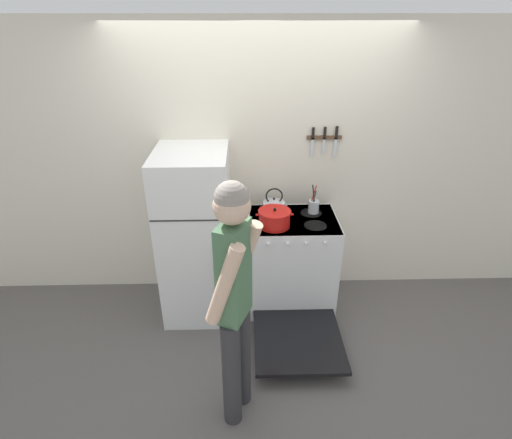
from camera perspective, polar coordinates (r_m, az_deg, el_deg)
ground_plane at (r=4.30m, az=0.35°, el=-8.90°), size 14.00×14.00×0.00m
wall_back at (r=3.72m, az=0.39°, el=7.36°), size 10.00×0.06×2.55m
refrigerator at (r=3.61m, az=-8.56°, el=-2.34°), size 0.61×0.73×1.56m
stove_range at (r=3.78m, az=5.12°, el=-6.41°), size 0.79×1.34×0.91m
dutch_oven_pot at (r=3.42m, az=2.66°, el=0.17°), size 0.32×0.28×0.17m
tea_kettle at (r=3.64m, az=2.61°, el=1.94°), size 0.25×0.20×0.25m
utensil_jar at (r=3.69m, az=8.24°, el=1.95°), size 0.10×0.10×0.27m
person at (r=2.49m, az=-3.07°, el=-11.03°), size 0.38×0.43×1.78m
wall_knife_strip at (r=3.64m, az=9.77°, el=11.51°), size 0.31×0.03×0.28m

